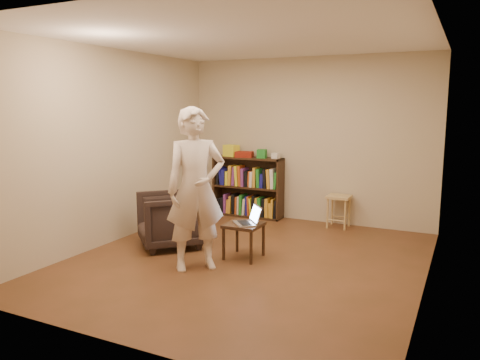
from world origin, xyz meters
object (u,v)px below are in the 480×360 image
at_px(laptop, 249,219).
at_px(person, 196,189).
at_px(armchair, 170,220).
at_px(side_table, 244,229).
at_px(bookshelf, 248,190).
at_px(stool, 339,202).

relative_size(laptop, person, 0.23).
height_order(armchair, person, person).
height_order(side_table, laptop, laptop).
relative_size(armchair, side_table, 1.83).
xyz_separation_m(armchair, laptop, (1.15, 0.01, 0.13)).
height_order(bookshelf, armchair, bookshelf).
xyz_separation_m(bookshelf, person, (0.57, -2.58, 0.48)).
xyz_separation_m(stool, laptop, (-0.60, -1.94, 0.09)).
bearing_deg(armchair, bookshelf, 128.55).
bearing_deg(laptop, side_table, -121.38).
height_order(side_table, person, person).
relative_size(side_table, person, 0.23).
xyz_separation_m(side_table, laptop, (0.07, 0.01, 0.13)).
height_order(stool, laptop, laptop).
relative_size(stool, person, 0.27).
height_order(armchair, laptop, armchair).
bearing_deg(bookshelf, laptop, -64.45).
height_order(bookshelf, stool, bookshelf).
distance_m(stool, side_table, 2.06).
height_order(laptop, person, person).
xyz_separation_m(bookshelf, laptop, (0.96, -2.00, 0.05)).
distance_m(bookshelf, person, 2.69).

